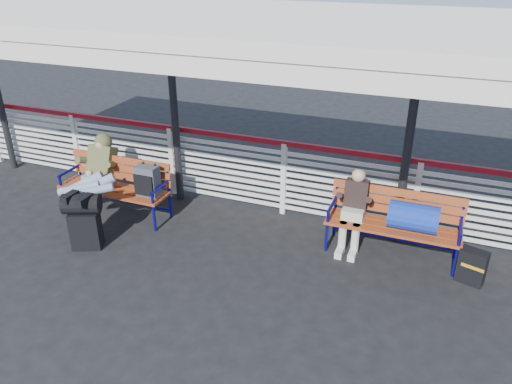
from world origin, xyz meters
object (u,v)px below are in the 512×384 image
at_px(bench_left, 127,181).
at_px(traveler_man, 93,180).
at_px(bench_right, 405,217).
at_px(luggage_stack, 84,219).
at_px(companion_person, 354,209).
at_px(suitcase_side, 472,267).

relative_size(bench_left, traveler_man, 1.10).
height_order(bench_left, bench_right, bench_left).
bearing_deg(luggage_stack, bench_right, -4.24).
xyz_separation_m(luggage_stack, companion_person, (3.49, 1.41, 0.14)).
distance_m(traveler_man, suitcase_side, 5.48).
bearing_deg(bench_left, companion_person, 6.23).
distance_m(bench_right, companion_person, 0.69).
distance_m(luggage_stack, suitcase_side, 5.22).
relative_size(traveler_man, companion_person, 1.43).
bearing_deg(suitcase_side, companion_person, -173.39).
height_order(bench_left, companion_person, companion_person).
height_order(bench_right, suitcase_side, bench_right).
bearing_deg(companion_person, bench_right, -0.07).
bearing_deg(bench_left, suitcase_side, 0.92).
relative_size(luggage_stack, bench_left, 0.47).
bearing_deg(companion_person, traveler_man, -169.34).
bearing_deg(luggage_stack, suitcase_side, -10.52).
relative_size(traveler_man, suitcase_side, 3.53).
relative_size(bench_left, companion_person, 1.57).
height_order(luggage_stack, bench_right, bench_right).
xyz_separation_m(bench_right, companion_person, (-0.69, 0.00, -0.02)).
distance_m(luggage_stack, companion_person, 3.77).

